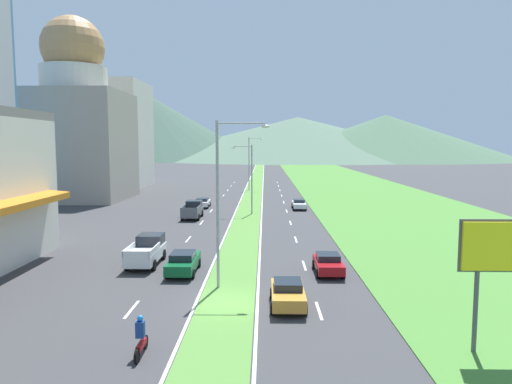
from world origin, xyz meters
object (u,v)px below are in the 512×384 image
at_px(car_2, 299,204).
at_px(pickup_truck_1, 147,251).
at_px(street_lamp_near, 223,194).
at_px(pickup_truck_0, 193,210).
at_px(street_lamp_far, 250,160).
at_px(car_1, 183,262).
at_px(motorcycle_rider, 141,339).
at_px(car_0, 288,293).
at_px(street_lamp_mid, 249,175).
at_px(car_4, 328,263).
at_px(car_3, 202,202).

distance_m(car_2, pickup_truck_1, 33.19).
distance_m(street_lamp_near, pickup_truck_0, 29.00).
distance_m(street_lamp_far, car_2, 27.52).
relative_size(car_1, motorcycle_rider, 2.38).
height_order(street_lamp_near, car_2, street_lamp_near).
bearing_deg(car_0, street_lamp_mid, -174.59).
bearing_deg(car_2, car_4, -0.59).
relative_size(car_0, pickup_truck_0, 0.76).
height_order(car_0, car_4, car_0).
xyz_separation_m(street_lamp_near, street_lamp_far, (-0.23, 62.12, -0.12)).
distance_m(street_lamp_mid, car_0, 34.72).
height_order(car_0, car_1, car_1).
distance_m(street_lamp_mid, pickup_truck_0, 8.59).
bearing_deg(street_lamp_mid, pickup_truck_1, -105.40).
height_order(car_2, motorcycle_rider, motorcycle_rider).
xyz_separation_m(street_lamp_near, motorcycle_rider, (-2.68, -9.52, -5.21)).
relative_size(car_2, pickup_truck_0, 0.89).
xyz_separation_m(street_lamp_far, car_4, (7.23, -58.63, -5.13)).
height_order(street_lamp_near, street_lamp_far, street_lamp_near).
distance_m(street_lamp_far, pickup_truck_1, 56.74).
relative_size(pickup_truck_1, motorcycle_rider, 2.70).
distance_m(car_3, pickup_truck_0, 9.54).
bearing_deg(car_0, car_4, 155.01).
height_order(street_lamp_near, car_3, street_lamp_near).
bearing_deg(car_2, motorcycle_rider, -12.36).
xyz_separation_m(street_lamp_far, car_3, (-6.07, -24.70, -5.13)).
height_order(street_lamp_mid, pickup_truck_1, street_lamp_mid).
distance_m(car_2, motorcycle_rider, 46.77).
xyz_separation_m(car_0, motorcycle_rider, (-6.54, -6.28, 0.00)).
bearing_deg(car_0, car_2, 174.96).
height_order(street_lamp_far, car_3, street_lamp_far).
xyz_separation_m(pickup_truck_0, motorcycle_rider, (3.55, -37.41, -0.24)).
distance_m(car_1, car_2, 34.37).
bearing_deg(pickup_truck_0, car_1, -172.77).
bearing_deg(street_lamp_far, car_1, -92.82).
bearing_deg(pickup_truck_1, car_2, -24.28).
height_order(street_lamp_near, pickup_truck_0, street_lamp_near).
xyz_separation_m(car_2, motorcycle_rider, (-10.02, -45.68, 0.04)).
height_order(street_lamp_far, car_2, street_lamp_far).
relative_size(car_0, motorcycle_rider, 2.06).
height_order(car_2, car_4, car_4).
relative_size(street_lamp_near, car_3, 2.40).
xyz_separation_m(car_1, car_4, (10.12, 0.06, -0.06)).
height_order(pickup_truck_1, motorcycle_rider, pickup_truck_1).
height_order(pickup_truck_0, pickup_truck_1, same).
distance_m(car_4, pickup_truck_0, 27.75).
bearing_deg(street_lamp_near, pickup_truck_0, 102.59).
xyz_separation_m(car_1, car_3, (-3.17, 33.99, -0.06)).
distance_m(car_0, car_2, 39.56).
height_order(street_lamp_mid, car_0, street_lamp_mid).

